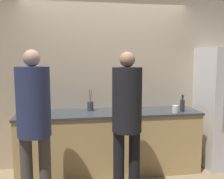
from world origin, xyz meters
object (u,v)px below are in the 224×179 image
Objects in this scene: person_left at (34,116)px; person_center at (127,114)px; potted_plant at (33,103)px; fruit_bowl at (125,108)px; utensil_crock at (90,105)px; bottle_dark at (182,105)px; refrigerator at (222,107)px; cup_white at (175,109)px.

person_center is at bearing 1.68° from person_left.
fruit_bowl is at bearing -6.85° from potted_plant.
fruit_bowl is at bearing -14.63° from utensil_crock.
bottle_dark is (1.32, -0.27, 0.02)m from utensil_crock.
refrigerator is 1.54m from fruit_bowl.
fruit_bowl is at bearing 34.38° from person_left.
bottle_dark is at bearing 33.23° from person_center.
fruit_bowl is at bearing 78.88° from person_center.
potted_plant is (-1.32, 0.16, 0.09)m from fruit_bowl.
cup_white is (1.85, 0.60, -0.10)m from person_left.
utensil_crock is at bearing 111.26° from person_center.
person_center is 0.97m from utensil_crock.
bottle_dark is (0.97, 0.63, -0.04)m from person_center.
person_left is 1.02m from person_center.
potted_plant is at bearing 98.72° from person_left.
utensil_crock is at bearing 176.18° from refrigerator.
refrigerator is 0.88m from cup_white.
person_left is 0.97m from potted_plant.
bottle_dark is (0.82, -0.14, 0.05)m from fruit_bowl.
person_left is at bearing -125.63° from utensil_crock.
fruit_bowl is 1.33m from potted_plant.
fruit_bowl is 0.89× the size of utensil_crock.
person_center is at bearing -145.71° from cup_white.
person_left is 1.95m from cup_white.
refrigerator is 2.86m from potted_plant.
bottle_dark is 2.15m from potted_plant.
refrigerator is at bearing 16.38° from person_left.
person_center reaches higher than cup_white.
person_center is 1.16m from bottle_dark.
fruit_bowl is (-1.54, 0.01, 0.03)m from refrigerator.
person_left is 16.94× the size of cup_white.
refrigerator is 1.86m from person_center.
refrigerator is at bearing 13.01° from cup_white.
person_center is at bearing -101.12° from fruit_bowl.
refrigerator reaches higher than fruit_bowl.
potted_plant reaches higher than fruit_bowl.
refrigerator is 17.54× the size of cup_white.
potted_plant is at bearing 173.15° from fruit_bowl.
potted_plant is (-2.86, 0.16, 0.12)m from refrigerator.
person_left is at bearing -161.53° from bottle_dark.
fruit_bowl is 0.83m from bottle_dark.
person_left is 5.65× the size of utensil_crock.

